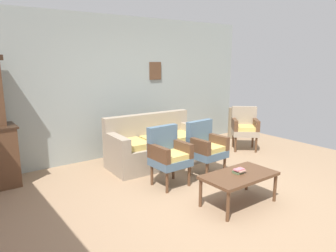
% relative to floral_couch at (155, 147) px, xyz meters
% --- Properties ---
extents(ground_plane, '(7.68, 7.68, 0.00)m').
position_rel_floral_couch_xyz_m(ground_plane, '(-0.27, -1.68, -0.33)').
color(ground_plane, '#997A5B').
extents(wall_back_with_decor, '(6.40, 0.09, 2.70)m').
position_rel_floral_couch_xyz_m(wall_back_with_decor, '(-0.27, 0.95, 1.02)').
color(wall_back_with_decor, '#939E99').
rests_on(wall_back_with_decor, ground).
extents(floral_couch, '(1.78, 0.88, 0.90)m').
position_rel_floral_couch_xyz_m(floral_couch, '(0.00, 0.00, 0.00)').
color(floral_couch, gray).
rests_on(floral_couch, ground).
extents(armchair_by_doorway, '(0.53, 0.50, 0.90)m').
position_rel_floral_couch_xyz_m(armchair_by_doorway, '(-0.38, -0.92, 0.17)').
color(armchair_by_doorway, slate).
rests_on(armchair_by_doorway, ground).
extents(armchair_row_middle, '(0.54, 0.52, 0.90)m').
position_rel_floral_couch_xyz_m(armchair_row_middle, '(0.35, -0.96, 0.17)').
color(armchair_row_middle, slate).
rests_on(armchair_row_middle, ground).
extents(wingback_chair_by_fireplace, '(0.71, 0.71, 0.90)m').
position_rel_floral_couch_xyz_m(wingback_chair_by_fireplace, '(2.07, -0.32, 0.17)').
color(wingback_chair_by_fireplace, gray).
rests_on(wingback_chair_by_fireplace, ground).
extents(coffee_table, '(1.00, 0.56, 0.42)m').
position_rel_floral_couch_xyz_m(coffee_table, '(-0.03, -2.01, 0.05)').
color(coffee_table, brown).
rests_on(coffee_table, ground).
extents(book_stack_on_table, '(0.15, 0.13, 0.06)m').
position_rel_floral_couch_xyz_m(book_stack_on_table, '(-0.01, -1.98, 0.12)').
color(book_stack_on_table, '#5D704A').
rests_on(book_stack_on_table, coffee_table).
extents(floor_vase_by_wall, '(0.21, 0.21, 0.75)m').
position_rel_floral_couch_xyz_m(floor_vase_by_wall, '(2.58, 0.47, 0.05)').
color(floor_vase_by_wall, '#7D6B52').
rests_on(floor_vase_by_wall, ground).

